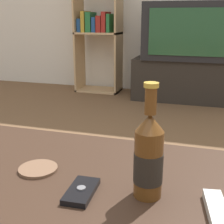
{
  "coord_description": "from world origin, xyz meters",
  "views": [
    {
      "loc": [
        0.39,
        -0.53,
        0.82
      ],
      "look_at": [
        0.1,
        0.41,
        0.52
      ],
      "focal_mm": 50.0,
      "sensor_mm": 36.0,
      "label": 1
    }
  ],
  "objects_px": {
    "beer_bottle": "(149,157)",
    "remote_control": "(217,213)",
    "bookshelf": "(98,30)",
    "cell_phone": "(81,191)",
    "tv_stand": "(186,79)",
    "television": "(189,31)"
  },
  "relations": [
    {
      "from": "cell_phone",
      "to": "remote_control",
      "type": "height_order",
      "value": "remote_control"
    },
    {
      "from": "bookshelf",
      "to": "remote_control",
      "type": "distance_m",
      "value": 3.01
    },
    {
      "from": "beer_bottle",
      "to": "cell_phone",
      "type": "distance_m",
      "value": 0.18
    },
    {
      "from": "tv_stand",
      "to": "television",
      "type": "relative_size",
      "value": 1.23
    },
    {
      "from": "cell_phone",
      "to": "remote_control",
      "type": "distance_m",
      "value": 0.3
    },
    {
      "from": "beer_bottle",
      "to": "remote_control",
      "type": "height_order",
      "value": "beer_bottle"
    },
    {
      "from": "cell_phone",
      "to": "beer_bottle",
      "type": "bearing_deg",
      "value": 11.96
    },
    {
      "from": "bookshelf",
      "to": "beer_bottle",
      "type": "distance_m",
      "value": 2.91
    },
    {
      "from": "remote_control",
      "to": "beer_bottle",
      "type": "bearing_deg",
      "value": 156.54
    },
    {
      "from": "beer_bottle",
      "to": "remote_control",
      "type": "relative_size",
      "value": 1.71
    },
    {
      "from": "bookshelf",
      "to": "tv_stand",
      "type": "bearing_deg",
      "value": -5.9
    },
    {
      "from": "remote_control",
      "to": "tv_stand",
      "type": "bearing_deg",
      "value": 86.05
    },
    {
      "from": "tv_stand",
      "to": "cell_phone",
      "type": "xyz_separation_m",
      "value": [
        -0.07,
        -2.64,
        0.22
      ]
    },
    {
      "from": "bookshelf",
      "to": "remote_control",
      "type": "height_order",
      "value": "bookshelf"
    },
    {
      "from": "television",
      "to": "remote_control",
      "type": "bearing_deg",
      "value": -84.92
    },
    {
      "from": "bookshelf",
      "to": "remote_control",
      "type": "bearing_deg",
      "value": -65.93
    },
    {
      "from": "television",
      "to": "beer_bottle",
      "type": "xyz_separation_m",
      "value": [
        0.08,
        -2.6,
        -0.17
      ]
    },
    {
      "from": "bookshelf",
      "to": "cell_phone",
      "type": "bearing_deg",
      "value": -71.44
    },
    {
      "from": "bookshelf",
      "to": "remote_control",
      "type": "relative_size",
      "value": 8.29
    },
    {
      "from": "tv_stand",
      "to": "bookshelf",
      "type": "distance_m",
      "value": 1.1
    },
    {
      "from": "bookshelf",
      "to": "beer_bottle",
      "type": "xyz_separation_m",
      "value": [
        1.07,
        -2.7,
        -0.17
      ]
    },
    {
      "from": "remote_control",
      "to": "bookshelf",
      "type": "bearing_deg",
      "value": 105.06
    }
  ]
}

